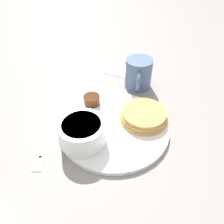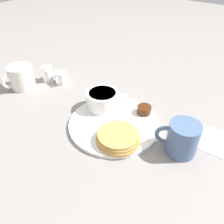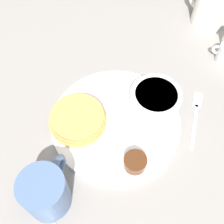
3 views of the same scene
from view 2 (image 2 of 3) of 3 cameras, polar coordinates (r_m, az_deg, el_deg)
name	(u,v)px [view 2 (image 2 of 3)]	position (r m, az deg, el deg)	size (l,w,h in m)	color
ground_plane	(114,125)	(0.70, 0.56, -3.34)	(4.00, 4.00, 0.00)	gray
plate	(114,123)	(0.70, 0.56, -2.96)	(0.29, 0.29, 0.01)	white
pancake_stack	(118,137)	(0.62, 1.63, -6.59)	(0.13, 0.13, 0.03)	tan
bowl	(102,99)	(0.74, -2.51, 3.37)	(0.11, 0.11, 0.06)	white
syrup_cup	(144,110)	(0.73, 8.38, 0.61)	(0.05, 0.05, 0.03)	#47230F
butter_ramekin	(105,99)	(0.77, -1.79, 3.41)	(0.05, 0.05, 0.04)	white
coffee_mug	(182,138)	(0.62, 17.72, -6.59)	(0.08, 0.11, 0.10)	slate
creamer_pitcher_near	(61,78)	(0.93, -13.12, 8.77)	(0.07, 0.05, 0.05)	white
creamer_pitcher_far	(48,73)	(0.96, -16.47, 9.65)	(0.06, 0.05, 0.07)	white
fork	(102,93)	(0.85, -2.60, 4.90)	(0.09, 0.14, 0.00)	silver
napkin	(212,140)	(0.71, 24.74, -6.71)	(0.12, 0.09, 0.00)	white
second_mug	(21,77)	(0.94, -22.70, 8.36)	(0.13, 0.09, 0.09)	silver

